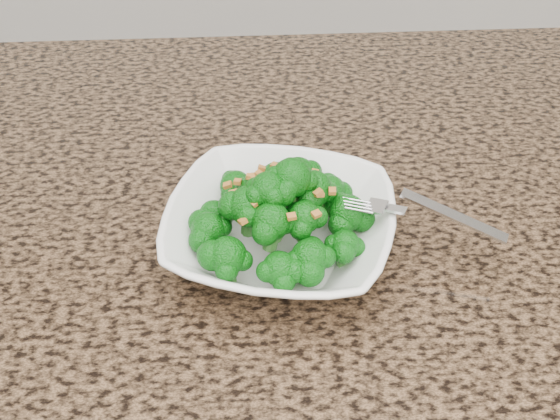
{
  "coord_description": "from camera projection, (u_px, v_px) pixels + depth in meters",
  "views": [
    {
      "loc": [
        0.11,
        -0.11,
        1.35
      ],
      "look_at": [
        0.14,
        0.37,
        0.95
      ],
      "focal_mm": 45.0,
      "sensor_mm": 36.0,
      "label": 1
    }
  ],
  "objects": [
    {
      "name": "granite_counter",
      "position": [
        124.0,
        322.0,
        0.61
      ],
      "size": [
        1.64,
        1.04,
        0.03
      ],
      "primitive_type": "cube",
      "color": "brown",
      "rests_on": "cabinet"
    },
    {
      "name": "broccoli_pile",
      "position": [
        280.0,
        182.0,
        0.6
      ],
      "size": [
        0.18,
        0.18,
        0.06
      ],
      "primitive_type": null,
      "color": "#0B660D",
      "rests_on": "bowl"
    },
    {
      "name": "bowl",
      "position": [
        280.0,
        231.0,
        0.64
      ],
      "size": [
        0.25,
        0.25,
        0.05
      ],
      "primitive_type": "imported",
      "rotation": [
        0.0,
        0.0,
        -0.26
      ],
      "color": "white",
      "rests_on": "granite_counter"
    },
    {
      "name": "fork",
      "position": [
        399.0,
        209.0,
        0.62
      ],
      "size": [
        0.16,
        0.1,
        0.01
      ],
      "primitive_type": null,
      "rotation": [
        0.0,
        0.0,
        -0.48
      ],
      "color": "silver",
      "rests_on": "bowl"
    },
    {
      "name": "garlic_topping",
      "position": [
        280.0,
        149.0,
        0.58
      ],
      "size": [
        0.11,
        0.11,
        0.01
      ],
      "primitive_type": null,
      "color": "#C2782F",
      "rests_on": "broccoli_pile"
    }
  ]
}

